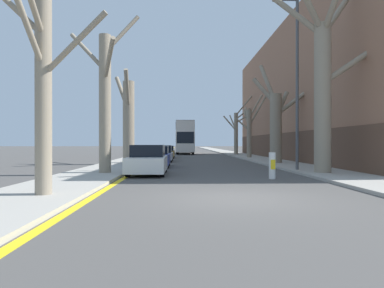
{
  "coord_description": "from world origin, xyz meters",
  "views": [
    {
      "loc": [
        -1.49,
        -9.42,
        1.54
      ],
      "look_at": [
        -0.2,
        33.5,
        1.4
      ],
      "focal_mm": 32.0,
      "sensor_mm": 36.0,
      "label": 1
    }
  ],
  "objects_px": {
    "traffic_bollard": "(272,166)",
    "street_tree_right_3": "(237,129)",
    "street_tree_left_0": "(39,72)",
    "street_tree_right_1": "(276,121)",
    "lamp_post": "(296,76)",
    "double_decker_bus": "(185,136)",
    "street_tree_left_1": "(105,97)",
    "street_tree_right_2": "(250,129)",
    "street_tree_left_2": "(128,119)",
    "parked_car_2": "(162,154)",
    "parked_car_1": "(156,157)",
    "street_tree_right_0": "(323,84)",
    "parked_car_0": "(148,160)",
    "parked_car_3": "(166,152)"
  },
  "relations": [
    {
      "from": "street_tree_right_2",
      "to": "parked_car_2",
      "type": "relative_size",
      "value": 1.6
    },
    {
      "from": "street_tree_left_0",
      "to": "parked_car_3",
      "type": "distance_m",
      "value": 25.81
    },
    {
      "from": "street_tree_left_0",
      "to": "traffic_bollard",
      "type": "distance_m",
      "value": 9.71
    },
    {
      "from": "street_tree_right_1",
      "to": "parked_car_1",
      "type": "relative_size",
      "value": 1.9
    },
    {
      "from": "street_tree_left_1",
      "to": "street_tree_left_2",
      "type": "height_order",
      "value": "street_tree_left_1"
    },
    {
      "from": "street_tree_left_2",
      "to": "parked_car_3",
      "type": "height_order",
      "value": "street_tree_left_2"
    },
    {
      "from": "street_tree_right_3",
      "to": "lamp_post",
      "type": "bearing_deg",
      "value": -91.94
    },
    {
      "from": "street_tree_left_0",
      "to": "parked_car_0",
      "type": "relative_size",
      "value": 1.76
    },
    {
      "from": "street_tree_right_1",
      "to": "lamp_post",
      "type": "xyz_separation_m",
      "value": [
        -0.77,
        -6.64,
        1.97
      ]
    },
    {
      "from": "street_tree_right_2",
      "to": "parked_car_0",
      "type": "distance_m",
      "value": 19.11
    },
    {
      "from": "street_tree_left_0",
      "to": "parked_car_1",
      "type": "relative_size",
      "value": 1.76
    },
    {
      "from": "parked_car_0",
      "to": "parked_car_1",
      "type": "bearing_deg",
      "value": 90.0
    },
    {
      "from": "street_tree_left_0",
      "to": "parked_car_1",
      "type": "distance_m",
      "value": 13.03
    },
    {
      "from": "street_tree_right_2",
      "to": "double_decker_bus",
      "type": "height_order",
      "value": "street_tree_right_2"
    },
    {
      "from": "street_tree_left_2",
      "to": "street_tree_right_1",
      "type": "distance_m",
      "value": 10.64
    },
    {
      "from": "street_tree_right_2",
      "to": "traffic_bollard",
      "type": "distance_m",
      "value": 19.55
    },
    {
      "from": "parked_car_0",
      "to": "parked_car_2",
      "type": "height_order",
      "value": "parked_car_0"
    },
    {
      "from": "street_tree_left_0",
      "to": "parked_car_0",
      "type": "height_order",
      "value": "street_tree_left_0"
    },
    {
      "from": "street_tree_left_2",
      "to": "street_tree_right_2",
      "type": "distance_m",
      "value": 13.95
    },
    {
      "from": "street_tree_right_2",
      "to": "parked_car_1",
      "type": "xyz_separation_m",
      "value": [
        -8.38,
        -11.79,
        -2.3
      ]
    },
    {
      "from": "street_tree_left_0",
      "to": "street_tree_right_0",
      "type": "relative_size",
      "value": 0.76
    },
    {
      "from": "parked_car_0",
      "to": "traffic_bollard",
      "type": "distance_m",
      "value": 5.93
    },
    {
      "from": "street_tree_left_1",
      "to": "traffic_bollard",
      "type": "bearing_deg",
      "value": -14.94
    },
    {
      "from": "street_tree_left_2",
      "to": "street_tree_right_3",
      "type": "bearing_deg",
      "value": 59.12
    },
    {
      "from": "traffic_bollard",
      "to": "street_tree_right_3",
      "type": "bearing_deg",
      "value": 83.88
    },
    {
      "from": "street_tree_right_2",
      "to": "parked_car_2",
      "type": "xyz_separation_m",
      "value": [
        -8.38,
        -5.35,
        -2.31
      ]
    },
    {
      "from": "street_tree_left_1",
      "to": "parked_car_3",
      "type": "distance_m",
      "value": 18.79
    },
    {
      "from": "traffic_bollard",
      "to": "double_decker_bus",
      "type": "bearing_deg",
      "value": 95.69
    },
    {
      "from": "street_tree_right_3",
      "to": "parked_car_0",
      "type": "xyz_separation_m",
      "value": [
        -8.51,
        -25.81,
        -2.53
      ]
    },
    {
      "from": "street_tree_left_1",
      "to": "street_tree_right_2",
      "type": "height_order",
      "value": "street_tree_left_1"
    },
    {
      "from": "street_tree_left_1",
      "to": "lamp_post",
      "type": "relative_size",
      "value": 0.85
    },
    {
      "from": "street_tree_right_3",
      "to": "parked_car_0",
      "type": "distance_m",
      "value": 27.29
    },
    {
      "from": "street_tree_right_0",
      "to": "parked_car_3",
      "type": "xyz_separation_m",
      "value": [
        -8.42,
        18.71,
        -3.77
      ]
    },
    {
      "from": "street_tree_right_0",
      "to": "street_tree_right_3",
      "type": "xyz_separation_m",
      "value": [
        0.1,
        26.26,
        -1.16
      ]
    },
    {
      "from": "street_tree_left_2",
      "to": "street_tree_right_2",
      "type": "height_order",
      "value": "street_tree_right_2"
    },
    {
      "from": "street_tree_right_1",
      "to": "lamp_post",
      "type": "height_order",
      "value": "lamp_post"
    },
    {
      "from": "parked_car_2",
      "to": "lamp_post",
      "type": "xyz_separation_m",
      "value": [
        7.68,
        -10.39,
        4.47
      ]
    },
    {
      "from": "lamp_post",
      "to": "traffic_bollard",
      "type": "relative_size",
      "value": 8.22
    },
    {
      "from": "street_tree_left_2",
      "to": "parked_car_2",
      "type": "xyz_separation_m",
      "value": [
        2.19,
        3.75,
        -2.65
      ]
    },
    {
      "from": "parked_car_0",
      "to": "parked_car_2",
      "type": "bearing_deg",
      "value": 90.0
    },
    {
      "from": "street_tree_left_1",
      "to": "double_decker_bus",
      "type": "relative_size",
      "value": 0.67
    },
    {
      "from": "street_tree_right_3",
      "to": "parked_car_0",
      "type": "height_order",
      "value": "street_tree_right_3"
    },
    {
      "from": "parked_car_3",
      "to": "parked_car_1",
      "type": "bearing_deg",
      "value": -90.0
    },
    {
      "from": "parked_car_0",
      "to": "street_tree_right_3",
      "type": "bearing_deg",
      "value": 71.75
    },
    {
      "from": "double_decker_bus",
      "to": "traffic_bollard",
      "type": "height_order",
      "value": "double_decker_bus"
    },
    {
      "from": "street_tree_right_1",
      "to": "traffic_bollard",
      "type": "height_order",
      "value": "street_tree_right_1"
    },
    {
      "from": "street_tree_right_2",
      "to": "parked_car_3",
      "type": "xyz_separation_m",
      "value": [
        -8.38,
        1.23,
        -2.34
      ]
    },
    {
      "from": "street_tree_right_3",
      "to": "parked_car_1",
      "type": "height_order",
      "value": "street_tree_right_3"
    },
    {
      "from": "double_decker_bus",
      "to": "traffic_bollard",
      "type": "bearing_deg",
      "value": -84.31
    },
    {
      "from": "parked_car_0",
      "to": "lamp_post",
      "type": "height_order",
      "value": "lamp_post"
    }
  ]
}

